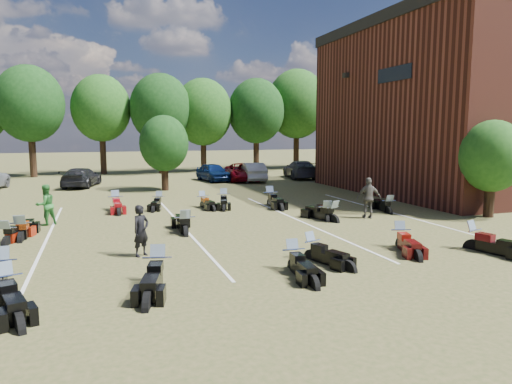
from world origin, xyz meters
name	(u,v)px	position (x,y,z in m)	size (l,w,h in m)	color
ground	(283,239)	(0.00, 0.00, 0.00)	(160.00, 160.00, 0.00)	brown
car_3	(81,177)	(-7.29, 19.38, 0.67)	(1.89, 4.64, 1.35)	black
car_4	(213,172)	(2.42, 20.18, 0.70)	(1.66, 4.13, 1.41)	navy
car_5	(253,172)	(5.32, 19.04, 0.73)	(1.54, 4.42, 1.46)	#B3B3AE
car_6	(242,172)	(4.62, 19.60, 0.69)	(2.28, 4.95, 1.38)	#63050F
car_7	(300,169)	(9.81, 19.93, 0.74)	(2.08, 5.11, 1.48)	#37373D
person_black	(141,231)	(-4.98, -0.63, 0.80)	(0.58, 0.38, 1.60)	black
person_green	(46,205)	(-8.26, 5.56, 0.84)	(0.82, 0.64, 1.69)	#2A712D
person_grey	(369,198)	(5.17, 2.51, 0.91)	(1.07, 0.45, 1.83)	#4F4B44
motorcycle_0	(2,287)	(-8.52, -2.46, 0.00)	(0.79, 2.49, 1.39)	black
motorcycle_1	(6,304)	(-8.22, -3.73, 0.00)	(0.74, 2.33, 1.30)	black
motorcycle_2	(158,282)	(-4.83, -3.33, 0.00)	(0.76, 2.38, 1.33)	black
motorcycle_3	(312,259)	(-0.16, -2.68, 0.00)	(0.66, 2.06, 1.15)	black
motorcycle_4	(293,270)	(-1.13, -3.48, 0.00)	(0.68, 2.12, 1.18)	black
motorcycle_5	(473,249)	(5.35, -3.37, 0.00)	(0.75, 2.34, 1.30)	black
motorcycle_6	(400,247)	(3.26, -2.35, 0.00)	(0.69, 2.17, 1.21)	#460A0A
motorcycle_7	(7,245)	(-9.19, 2.30, 0.00)	(0.70, 2.18, 1.22)	maroon
motorcycle_8	(21,241)	(-8.81, 2.74, 0.00)	(0.76, 2.38, 1.33)	black
motorcycle_10	(185,235)	(-3.19, 1.80, 0.00)	(0.78, 2.45, 1.37)	black
motorcycle_11	(327,221)	(3.07, 2.48, 0.00)	(0.72, 2.28, 1.27)	black
motorcycle_12	(333,222)	(3.25, 2.24, 0.00)	(0.74, 2.32, 1.30)	black
motorcycle_13	(388,213)	(6.76, 3.25, 0.00)	(0.71, 2.22, 1.24)	black
motorcycle_15	(116,209)	(-5.40, 8.65, 0.00)	(0.75, 2.35, 1.31)	maroon
motorcycle_16	(159,207)	(-3.28, 8.68, 0.00)	(0.65, 2.03, 1.13)	black
motorcycle_17	(203,207)	(-1.13, 8.02, 0.00)	(0.65, 2.03, 1.13)	black
motorcycle_18	(270,205)	(2.36, 7.43, 0.00)	(0.79, 2.48, 1.38)	black
motorcycle_19	(224,206)	(-0.02, 8.01, 0.00)	(0.72, 2.24, 1.25)	black
tree_line	(154,105)	(-1.00, 29.00, 6.31)	(56.00, 6.00, 9.79)	black
young_tree_near_building	(492,156)	(10.50, 1.00, 2.75)	(2.80, 2.80, 4.16)	black
young_tree_midfield	(164,143)	(-2.00, 15.50, 3.09)	(3.20, 3.20, 4.70)	black
parking_lines	(184,228)	(-3.00, 3.00, 0.01)	(20.10, 14.00, 0.01)	silver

